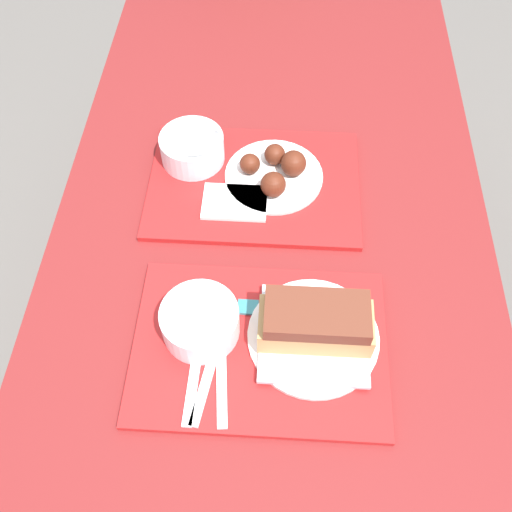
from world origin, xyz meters
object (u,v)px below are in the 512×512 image
(tray_near, at_px, (260,346))
(wings_plate_far, at_px, (276,172))
(tray_far, at_px, (254,184))
(brisket_sandwich_plate, at_px, (315,327))
(bowl_coleslaw_far, at_px, (192,147))
(bowl_coleslaw_near, at_px, (200,321))

(tray_near, xyz_separation_m, wings_plate_far, (0.01, 0.37, 0.03))
(tray_far, height_order, wings_plate_far, wings_plate_far)
(brisket_sandwich_plate, bearing_deg, tray_far, 109.35)
(tray_far, distance_m, wings_plate_far, 0.05)
(bowl_coleslaw_far, bearing_deg, bowl_coleslaw_near, -81.26)
(tray_near, distance_m, brisket_sandwich_plate, 0.10)
(tray_near, height_order, wings_plate_far, wings_plate_far)
(tray_far, relative_size, bowl_coleslaw_near, 3.26)
(tray_far, bearing_deg, tray_near, -85.05)
(tray_near, xyz_separation_m, brisket_sandwich_plate, (0.09, 0.02, 0.04))
(tray_far, relative_size, brisket_sandwich_plate, 1.92)
(brisket_sandwich_plate, distance_m, bowl_coleslaw_far, 0.47)
(tray_near, distance_m, wings_plate_far, 0.37)
(brisket_sandwich_plate, relative_size, wings_plate_far, 1.11)
(bowl_coleslaw_far, bearing_deg, tray_near, -68.91)
(tray_near, relative_size, brisket_sandwich_plate, 1.92)
(bowl_coleslaw_near, bearing_deg, tray_near, -12.48)
(tray_near, relative_size, tray_far, 1.00)
(tray_near, distance_m, bowl_coleslaw_near, 0.11)
(brisket_sandwich_plate, relative_size, bowl_coleslaw_far, 1.69)
(bowl_coleslaw_near, height_order, bowl_coleslaw_far, same)
(brisket_sandwich_plate, xyz_separation_m, bowl_coleslaw_far, (-0.25, 0.40, -0.01))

